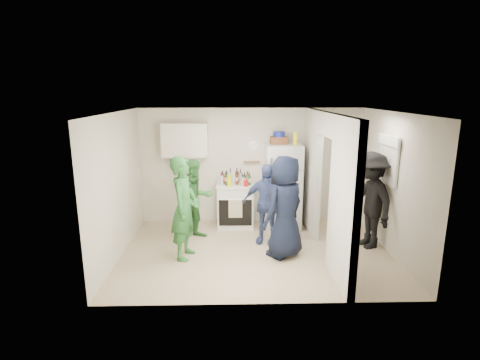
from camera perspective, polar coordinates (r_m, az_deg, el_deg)
name	(u,v)px	position (r m, az deg, el deg)	size (l,w,h in m)	color
floor	(256,252)	(6.92, 2.44, -10.89)	(4.80, 4.80, 0.00)	tan
wall_back	(251,166)	(8.16, 1.72, 2.13)	(4.80, 4.80, 0.00)	silver
wall_front	(266,217)	(4.88, 3.92, -5.72)	(4.80, 4.80, 0.00)	silver
wall_left	(118,186)	(6.77, -18.16, -0.89)	(3.40, 3.40, 0.00)	silver
wall_right	(393,184)	(7.08, 22.30, -0.62)	(3.40, 3.40, 0.00)	silver
ceiling	(257,112)	(6.31, 2.66, 10.26)	(4.80, 4.80, 0.00)	white
partition_pier_back	(312,172)	(7.73, 10.88, 1.27)	(0.12, 1.20, 2.50)	silver
partition_pier_front	(344,203)	(5.67, 15.53, -3.43)	(0.12, 1.20, 2.50)	silver
partition_header	(328,124)	(6.52, 13.33, 8.26)	(0.12, 1.00, 0.40)	silver
stove	(235,205)	(8.02, -0.74, -3.84)	(0.78, 0.65, 0.93)	white
upper_cabinet	(185,140)	(7.93, -8.39, 6.06)	(0.95, 0.34, 0.70)	silver
fridge	(283,186)	(7.95, 6.52, -0.92)	(0.73, 0.71, 1.78)	silver
wicker_basket	(279,140)	(7.80, 5.92, 6.04)	(0.35, 0.25, 0.15)	brown
blue_bowl	(279,134)	(7.79, 5.95, 6.99)	(0.24, 0.24, 0.11)	navy
yellow_cup_stack_top	(295,139)	(7.70, 8.45, 6.24)	(0.09, 0.09, 0.25)	yellow
wall_clock	(254,146)	(8.06, 2.11, 5.24)	(0.22, 0.22, 0.03)	white
spice_shelf	(251,162)	(8.09, 1.75, 2.76)	(0.35, 0.08, 0.03)	olive
nook_window	(389,160)	(7.18, 21.81, 2.86)	(0.03, 0.70, 0.80)	black
nook_window_frame	(389,160)	(7.17, 21.70, 2.86)	(0.04, 0.76, 0.86)	white
nook_valance	(389,140)	(7.11, 21.75, 5.64)	(0.04, 0.82, 0.18)	white
yellow_cup_stack_stove	(229,181)	(7.65, -1.63, -0.11)	(0.09, 0.09, 0.25)	yellow
red_cup	(246,183)	(7.69, 0.91, -0.53)	(0.09, 0.09, 0.12)	red
person_green_left	(184,208)	(6.48, -8.53, -4.24)	(0.65, 0.43, 1.79)	#2C6F35
person_green_center	(195,200)	(7.30, -6.84, -3.00)	(0.77, 0.60, 1.59)	#3A8239
person_denim	(266,204)	(7.08, 4.00, -3.66)	(0.90, 0.38, 1.54)	#3C4783
person_navy	(285,207)	(6.50, 6.86, -4.13)	(0.88, 0.57, 1.79)	black
person_nook	(370,200)	(7.26, 19.19, -2.94)	(1.16, 0.67, 1.79)	black
bottle_a	(223,177)	(7.99, -2.66, 0.51)	(0.07, 0.07, 0.26)	maroon
bottle_b	(227,178)	(7.78, -2.02, 0.35)	(0.07, 0.07, 0.31)	#194B22
bottle_c	(230,175)	(8.00, -1.47, 0.72)	(0.06, 0.06, 0.31)	silver
bottle_d	(237,178)	(7.80, -0.50, 0.37)	(0.06, 0.06, 0.31)	#54220E
bottle_e	(240,176)	(8.02, 0.06, 0.65)	(0.07, 0.07, 0.28)	#9599A6
bottle_f	(244,178)	(7.87, 0.68, 0.29)	(0.07, 0.07, 0.25)	#13361B
bottle_g	(248,177)	(8.00, 1.17, 0.50)	(0.07, 0.07, 0.25)	olive
bottle_h	(221,179)	(7.76, -2.84, 0.17)	(0.07, 0.07, 0.27)	silver
bottle_i	(237,176)	(7.94, -0.47, 0.68)	(0.07, 0.07, 0.33)	#5A1E0F
bottle_j	(249,179)	(7.77, 1.44, 0.17)	(0.07, 0.07, 0.26)	#205D25
bottle_k	(226,178)	(7.90, -2.21, 0.31)	(0.08, 0.08, 0.25)	#994C23
bottle_l	(242,180)	(7.73, 0.38, 0.03)	(0.08, 0.08, 0.25)	#9196A0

